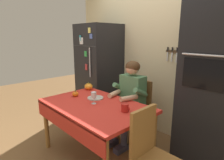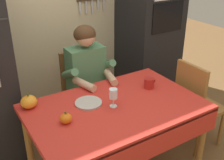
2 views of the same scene
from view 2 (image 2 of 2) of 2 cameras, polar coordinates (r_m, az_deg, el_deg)
name	(u,v)px [view 2 (image 2 of 2)]	position (r m, az deg, el deg)	size (l,w,h in m)	color
back_wall_assembly	(57,8)	(3.15, -11.19, 14.22)	(3.70, 0.13, 2.60)	beige
wall_oven	(149,25)	(3.41, 7.58, 11.03)	(0.60, 0.64, 2.10)	black
dining_table	(117,115)	(2.30, 1.01, -7.22)	(1.40, 0.90, 0.74)	#9E6B33
chair_behind_person	(82,90)	(3.00, -6.17, -2.09)	(0.40, 0.40, 0.93)	brown
seated_person	(89,78)	(2.75, -4.64, 0.49)	(0.47, 0.55, 1.25)	#38384C
chair_right_side	(195,102)	(2.88, 16.55, -4.39)	(0.40, 0.40, 0.93)	#9E6B33
coffee_mug	(149,83)	(2.54, 7.55, -0.62)	(0.12, 0.09, 0.09)	#B2231E
wine_glass	(113,94)	(2.21, 0.26, -2.95)	(0.07, 0.07, 0.16)	white
pumpkin_large	(29,102)	(2.32, -16.52, -4.26)	(0.13, 0.13, 0.13)	orange
pumpkin_medium	(66,118)	(2.07, -9.34, -7.70)	(0.09, 0.09, 0.10)	orange
serving_tray	(88,103)	(2.30, -4.81, -4.65)	(0.22, 0.22, 0.02)	#B7B2A8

